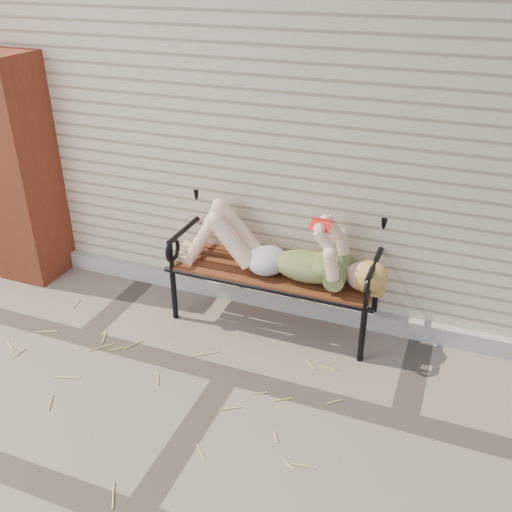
% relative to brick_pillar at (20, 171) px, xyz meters
% --- Properties ---
extents(ground, '(80.00, 80.00, 0.00)m').
position_rel_brick_pillar_xyz_m(ground, '(2.30, -0.75, -1.00)').
color(ground, '#76665B').
rests_on(ground, ground).
extents(house_wall, '(8.00, 4.00, 3.00)m').
position_rel_brick_pillar_xyz_m(house_wall, '(2.30, 2.25, 0.50)').
color(house_wall, beige).
rests_on(house_wall, ground).
extents(foundation_strip, '(8.00, 0.10, 0.15)m').
position_rel_brick_pillar_xyz_m(foundation_strip, '(2.30, 0.22, -0.93)').
color(foundation_strip, '#ADA99D').
rests_on(foundation_strip, ground).
extents(brick_pillar, '(0.50, 0.50, 2.00)m').
position_rel_brick_pillar_xyz_m(brick_pillar, '(0.00, 0.00, 0.00)').
color(brick_pillar, '#AA4526').
rests_on(brick_pillar, ground).
extents(garden_bench, '(1.76, 0.70, 1.14)m').
position_rel_brick_pillar_xyz_m(garden_bench, '(2.37, 0.12, -0.36)').
color(garden_bench, black).
rests_on(garden_bench, ground).
extents(reading_woman, '(1.66, 0.38, 0.52)m').
position_rel_brick_pillar_xyz_m(reading_woman, '(2.39, -0.02, -0.32)').
color(reading_woman, '#092B40').
rests_on(reading_woman, ground).
extents(straw_scatter, '(2.73, 1.50, 0.01)m').
position_rel_brick_pillar_xyz_m(straw_scatter, '(2.18, -1.29, -0.99)').
color(straw_scatter, '#D2C266').
rests_on(straw_scatter, ground).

